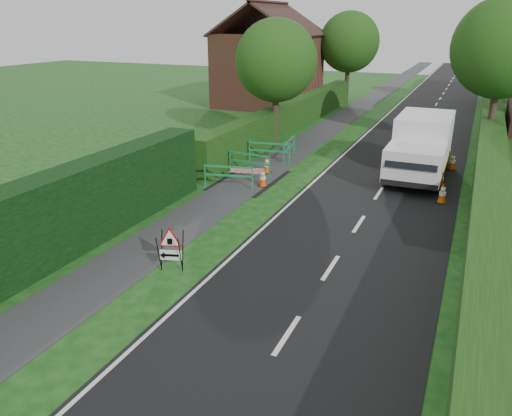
# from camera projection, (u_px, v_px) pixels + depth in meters

# --- Properties ---
(ground) EXTENTS (120.00, 120.00, 0.00)m
(ground) POSITION_uv_depth(u_px,v_px,m) (166.00, 333.00, 11.14)
(ground) COLOR #133E11
(ground) RESTS_ON ground
(road_surface) EXTENTS (6.00, 90.00, 0.02)m
(road_surface) POSITION_uv_depth(u_px,v_px,m) (435.00, 106.00, 40.12)
(road_surface) COLOR black
(road_surface) RESTS_ON ground
(footpath) EXTENTS (2.00, 90.00, 0.02)m
(footpath) POSITION_uv_depth(u_px,v_px,m) (367.00, 102.00, 42.20)
(footpath) COLOR #2D2D30
(footpath) RESTS_ON ground
(hedge_west_near) EXTENTS (1.10, 18.00, 2.50)m
(hedge_west_near) POSITION_uv_depth(u_px,v_px,m) (5.00, 288.00, 13.03)
(hedge_west_near) COLOR black
(hedge_west_near) RESTS_ON ground
(hedge_west_far) EXTENTS (1.00, 24.00, 1.80)m
(hedge_west_far) POSITION_uv_depth(u_px,v_px,m) (292.00, 129.00, 31.84)
(hedge_west_far) COLOR #14380F
(hedge_west_far) RESTS_ON ground
(hedge_east) EXTENTS (1.20, 50.00, 1.50)m
(hedge_east) POSITION_uv_depth(u_px,v_px,m) (488.00, 176.00, 22.36)
(hedge_east) COLOR #14380F
(hedge_east) RESTS_ON ground
(house_west) EXTENTS (7.50, 7.40, 7.88)m
(house_west) POSITION_uv_depth(u_px,v_px,m) (268.00, 69.00, 39.54)
(house_west) COLOR brown
(house_west) RESTS_ON ground
(tree_nw) EXTENTS (4.40, 4.40, 6.70)m
(tree_nw) POSITION_uv_depth(u_px,v_px,m) (276.00, 61.00, 26.68)
(tree_nw) COLOR #2D2116
(tree_nw) RESTS_ON ground
(tree_ne) EXTENTS (5.20, 5.20, 7.79)m
(tree_ne) POSITION_uv_depth(u_px,v_px,m) (503.00, 48.00, 25.69)
(tree_ne) COLOR #2D2116
(tree_ne) RESTS_ON ground
(tree_fw) EXTENTS (4.80, 4.80, 7.24)m
(tree_fw) POSITION_uv_depth(u_px,v_px,m) (349.00, 42.00, 40.24)
(tree_fw) COLOR #2D2116
(tree_fw) RESTS_ON ground
(tree_fe) EXTENTS (4.20, 4.20, 6.33)m
(tree_fe) POSITION_uv_depth(u_px,v_px,m) (497.00, 51.00, 39.71)
(tree_fe) COLOR #2D2116
(tree_fe) RESTS_ON ground
(triangle_sign) EXTENTS (0.95, 0.95, 1.11)m
(triangle_sign) POSITION_uv_depth(u_px,v_px,m) (169.00, 246.00, 13.61)
(triangle_sign) COLOR black
(triangle_sign) RESTS_ON ground
(works_van) EXTENTS (2.29, 5.78, 2.63)m
(works_van) POSITION_uv_depth(u_px,v_px,m) (421.00, 146.00, 21.73)
(works_van) COLOR silver
(works_van) RESTS_ON ground
(traffic_cone_0) EXTENTS (0.38, 0.38, 0.79)m
(traffic_cone_0) POSITION_uv_depth(u_px,v_px,m) (443.00, 193.00, 18.89)
(traffic_cone_0) COLOR black
(traffic_cone_0) RESTS_ON ground
(traffic_cone_1) EXTENTS (0.38, 0.38, 0.79)m
(traffic_cone_1) POSITION_uv_depth(u_px,v_px,m) (441.00, 178.00, 20.65)
(traffic_cone_1) COLOR black
(traffic_cone_1) RESTS_ON ground
(traffic_cone_2) EXTENTS (0.38, 0.38, 0.79)m
(traffic_cone_2) POSITION_uv_depth(u_px,v_px,m) (453.00, 161.00, 23.14)
(traffic_cone_2) COLOR black
(traffic_cone_2) RESTS_ON ground
(traffic_cone_3) EXTENTS (0.38, 0.38, 0.79)m
(traffic_cone_3) POSITION_uv_depth(u_px,v_px,m) (263.00, 177.00, 20.78)
(traffic_cone_3) COLOR black
(traffic_cone_3) RESTS_ON ground
(traffic_cone_4) EXTENTS (0.38, 0.38, 0.79)m
(traffic_cone_4) POSITION_uv_depth(u_px,v_px,m) (267.00, 165.00, 22.59)
(traffic_cone_4) COLOR black
(traffic_cone_4) RESTS_ON ground
(ped_barrier_0) EXTENTS (2.08, 0.83, 1.00)m
(ped_barrier_0) POSITION_uv_depth(u_px,v_px,m) (228.00, 174.00, 20.47)
(ped_barrier_0) COLOR #188442
(ped_barrier_0) RESTS_ON ground
(ped_barrier_1) EXTENTS (2.08, 0.49, 1.00)m
(ped_barrier_1) POSITION_uv_depth(u_px,v_px,m) (249.00, 161.00, 22.33)
(ped_barrier_1) COLOR #188442
(ped_barrier_1) RESTS_ON ground
(ped_barrier_2) EXTENTS (2.09, 0.69, 1.00)m
(ped_barrier_2) POSITION_uv_depth(u_px,v_px,m) (269.00, 149.00, 24.28)
(ped_barrier_2) COLOR #188442
(ped_barrier_2) RESTS_ON ground
(ped_barrier_3) EXTENTS (0.54, 2.08, 1.00)m
(ped_barrier_3) POSITION_uv_depth(u_px,v_px,m) (289.00, 146.00, 24.96)
(ped_barrier_3) COLOR #188442
(ped_barrier_3) RESTS_ON ground
(redwhite_plank) EXTENTS (1.48, 0.33, 0.25)m
(redwhite_plank) POSITION_uv_depth(u_px,v_px,m) (247.00, 180.00, 21.69)
(redwhite_plank) COLOR red
(redwhite_plank) RESTS_ON ground
(hatchback_car) EXTENTS (1.60, 3.40, 1.12)m
(hatchback_car) POSITION_uv_depth(u_px,v_px,m) (419.00, 123.00, 30.81)
(hatchback_car) COLOR white
(hatchback_car) RESTS_ON ground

